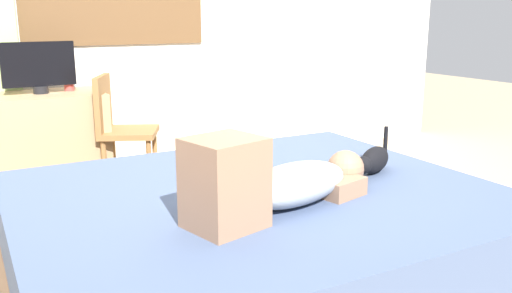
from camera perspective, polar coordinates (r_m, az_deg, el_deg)
ground_plane at (r=2.75m, az=1.12°, el=-13.65°), size 16.00×16.00×0.00m
bed at (r=2.55m, az=0.18°, el=-9.95°), size 2.15×1.83×0.49m
person_lying at (r=2.20m, az=2.38°, el=-3.75°), size 0.94×0.46×0.34m
cat at (r=2.77m, az=12.22°, el=-1.42°), size 0.32×0.23×0.21m
desk at (r=4.07m, az=-21.90°, el=-0.03°), size 0.90×0.56×0.74m
tv_monitor at (r=3.99m, az=-21.86°, el=7.77°), size 0.48×0.10×0.35m
cup at (r=4.08m, az=-19.05°, el=6.14°), size 0.07×0.07×0.09m
chair_by_desk at (r=3.92m, az=-14.23°, el=2.13°), size 0.51×0.51×0.86m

